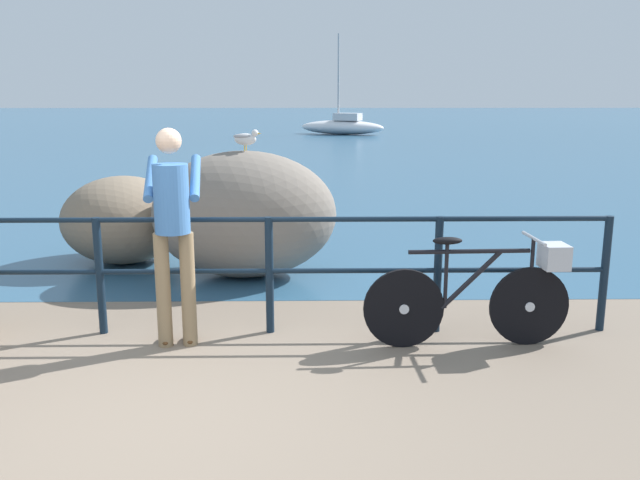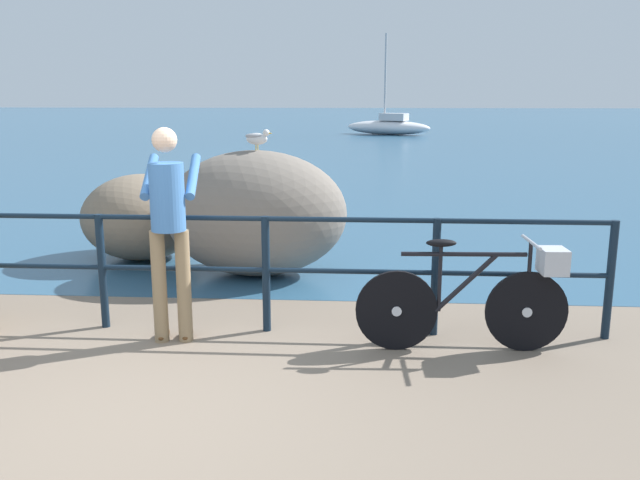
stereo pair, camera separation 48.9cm
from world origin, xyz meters
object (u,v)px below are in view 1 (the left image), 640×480
(person_at_railing, at_px, (173,227))
(breakwater_boulder_left, at_px, (124,220))
(breakwater_boulder_main, at_px, (244,214))
(seagull, at_px, (245,138))
(sailboat, at_px, (342,126))
(bicycle, at_px, (485,291))

(person_at_railing, bearing_deg, breakwater_boulder_left, 16.18)
(breakwater_boulder_main, height_order, seagull, seagull)
(sailboat, bearing_deg, person_at_railing, 108.32)
(person_at_railing, xyz_separation_m, seagull, (0.40, 2.13, 0.57))
(person_at_railing, distance_m, breakwater_boulder_main, 2.18)
(bicycle, distance_m, breakwater_boulder_left, 4.68)
(breakwater_boulder_left, distance_m, seagull, 1.99)
(breakwater_boulder_main, xyz_separation_m, seagull, (0.03, 0.00, 0.85))
(person_at_railing, distance_m, breakwater_boulder_left, 3.07)
(seagull, xyz_separation_m, sailboat, (2.39, 26.64, -1.14))
(breakwater_boulder_main, bearing_deg, breakwater_boulder_left, 156.67)
(bicycle, height_order, breakwater_boulder_left, breakwater_boulder_left)
(bicycle, xyz_separation_m, breakwater_boulder_main, (-2.16, 2.20, 0.25))
(person_at_railing, xyz_separation_m, breakwater_boulder_left, (-1.17, 2.80, -0.46))
(breakwater_boulder_left, bearing_deg, sailboat, 81.32)
(sailboat, bearing_deg, breakwater_boulder_main, 108.66)
(breakwater_boulder_left, bearing_deg, breakwater_boulder_main, -23.33)
(bicycle, xyz_separation_m, seagull, (-2.13, 2.20, 1.10))
(breakwater_boulder_left, bearing_deg, person_at_railing, -67.22)
(seagull, bearing_deg, bicycle, -25.72)
(bicycle, height_order, breakwater_boulder_main, breakwater_boulder_main)
(person_at_railing, bearing_deg, seagull, -17.14)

